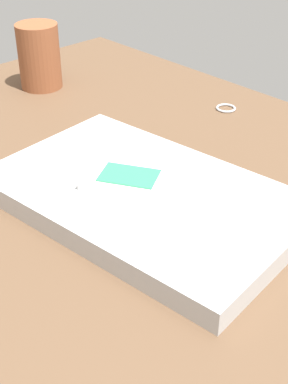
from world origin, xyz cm
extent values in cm
cube|color=brown|center=(0.00, 0.00, 1.50)|extent=(120.00, 80.00, 3.00)
cube|color=#B7BABC|center=(-7.32, 2.98, 4.28)|extent=(37.02, 25.49, 2.57)
cube|color=silver|center=(-8.94, 2.21, 6.14)|extent=(11.61, 9.85, 1.15)
cube|color=#33A566|center=(-8.94, 2.21, 6.79)|extent=(7.63, 6.85, 0.14)
cylinder|color=brown|center=(-45.46, 15.26, 8.27)|extent=(6.85, 6.85, 10.53)
torus|color=silver|center=(-18.15, 30.67, 3.18)|extent=(3.08, 3.08, 0.36)
camera|label=1|loc=(30.78, -32.95, 38.68)|focal=51.86mm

